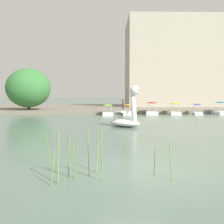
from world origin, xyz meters
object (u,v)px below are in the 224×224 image
at_px(pedal_boat_lime, 108,112).
at_px(pedal_boat_teal, 220,111).
at_px(swan_boat, 126,117).
at_px(person_on_path, 123,103).
at_px(pedal_boat_yellow, 175,111).
at_px(pedal_boat_blue, 197,111).
at_px(tree_willow_overhanging, 28,88).
at_px(pedal_boat_orange, 128,112).
at_px(pedal_boat_red, 152,111).

relative_size(pedal_boat_lime, pedal_boat_teal, 1.01).
distance_m(swan_boat, person_on_path, 16.71).
relative_size(pedal_boat_yellow, person_on_path, 1.36).
bearing_deg(pedal_boat_blue, person_on_path, 152.78).
bearing_deg(tree_willow_overhanging, person_on_path, 2.03).
xyz_separation_m(swan_boat, pedal_boat_yellow, (7.62, 11.92, -0.29)).
xyz_separation_m(pedal_boat_lime, pedal_boat_blue, (11.30, 0.17, 0.00)).
xyz_separation_m(pedal_boat_yellow, person_on_path, (-5.95, 4.69, 0.85)).
bearing_deg(pedal_boat_orange, pedal_boat_yellow, -3.70).
bearing_deg(pedal_boat_blue, pedal_boat_orange, 178.43).
bearing_deg(person_on_path, pedal_boat_orange, -88.79).
relative_size(swan_boat, pedal_boat_teal, 1.38).
relative_size(pedal_boat_blue, tree_willow_overhanging, 0.25).
distance_m(pedal_boat_teal, person_on_path, 12.72).
bearing_deg(pedal_boat_lime, pedal_boat_teal, 1.66).
bearing_deg(pedal_boat_red, tree_willow_overhanging, 165.95).
distance_m(swan_boat, pedal_boat_blue, 16.00).
xyz_separation_m(pedal_boat_yellow, pedal_boat_blue, (2.89, 0.14, -0.04)).
bearing_deg(swan_boat, tree_willow_overhanging, 124.83).
bearing_deg(person_on_path, tree_willow_overhanging, -177.97).
height_order(pedal_boat_lime, pedal_boat_red, pedal_boat_red).
height_order(pedal_boat_orange, pedal_boat_teal, pedal_boat_teal).
relative_size(pedal_boat_lime, tree_willow_overhanging, 0.29).
height_order(swan_boat, pedal_boat_red, swan_boat).
bearing_deg(pedal_boat_blue, pedal_boat_teal, 4.51).
bearing_deg(pedal_boat_orange, tree_willow_overhanging, 163.49).
distance_m(pedal_boat_lime, pedal_boat_teal, 14.39).
bearing_deg(pedal_boat_lime, pedal_boat_orange, 9.25).
height_order(pedal_boat_teal, tree_willow_overhanging, tree_willow_overhanging).
bearing_deg(swan_boat, pedal_boat_yellow, 57.42).
distance_m(swan_boat, pedal_boat_yellow, 14.15).
xyz_separation_m(pedal_boat_orange, pedal_boat_red, (2.97, -0.14, 0.08)).
relative_size(pedal_boat_red, pedal_boat_blue, 1.24).
distance_m(swan_boat, pedal_boat_red, 13.05).
distance_m(pedal_boat_orange, pedal_boat_teal, 11.85).
xyz_separation_m(pedal_boat_red, pedal_boat_teal, (8.88, 0.15, 0.03)).
xyz_separation_m(pedal_boat_orange, tree_willow_overhanging, (-13.00, 3.85, 3.02)).
distance_m(swan_boat, pedal_boat_lime, 11.92).
relative_size(pedal_boat_lime, pedal_boat_orange, 1.13).
height_order(pedal_boat_lime, pedal_boat_blue, pedal_boat_blue).
xyz_separation_m(pedal_boat_teal, person_on_path, (-11.94, 4.31, 0.83)).
distance_m(pedal_boat_lime, pedal_boat_red, 5.52).
distance_m(pedal_boat_lime, person_on_path, 5.40).
distance_m(pedal_boat_orange, person_on_path, 4.41).
relative_size(pedal_boat_red, person_on_path, 1.57).
height_order(pedal_boat_blue, person_on_path, person_on_path).
distance_m(pedal_boat_blue, tree_willow_overhanging, 22.34).
bearing_deg(pedal_boat_teal, pedal_boat_yellow, -176.34).
distance_m(pedal_boat_orange, tree_willow_overhanging, 13.89).
height_order(pedal_boat_yellow, tree_willow_overhanging, tree_willow_overhanging).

